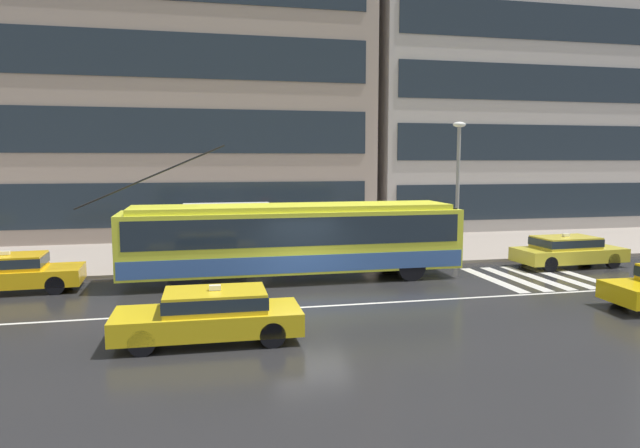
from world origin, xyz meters
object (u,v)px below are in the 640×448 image
object	(u,v)px
bus_shelter	(227,218)
pedestrian_approaching_curb	(292,221)
trolleybus	(294,238)
pedestrian_walking_past	(218,224)
taxi_queued_behind_bus	(10,271)
street_lamp	(458,176)
taxi_oncoming_near	(211,313)
taxi_ahead_of_bus	(568,250)
pedestrian_at_shelter	(173,226)

from	to	relation	value
bus_shelter	pedestrian_approaching_curb	size ratio (longest dim) A/B	1.82
trolleybus	pedestrian_walking_past	xyz separation A→B (m)	(-2.61, 3.74, 0.17)
taxi_queued_behind_bus	pedestrian_approaching_curb	xyz separation A→B (m)	(10.37, 4.48, 0.99)
trolleybus	street_lamp	distance (m)	8.47
trolleybus	street_lamp	xyz separation A→B (m)	(7.76, 2.63, 2.15)
taxi_queued_behind_bus	pedestrian_walking_past	distance (m)	7.98
taxi_oncoming_near	taxi_queued_behind_bus	xyz separation A→B (m)	(-6.46, 6.73, 0.00)
pedestrian_walking_past	trolleybus	bearing A→B (deg)	-55.07
trolleybus	taxi_queued_behind_bus	world-z (taller)	trolleybus
taxi_ahead_of_bus	pedestrian_at_shelter	bearing A→B (deg)	170.00
taxi_queued_behind_bus	pedestrian_at_shelter	xyz separation A→B (m)	(5.24, 2.78, 1.07)
taxi_ahead_of_bus	taxi_queued_behind_bus	world-z (taller)	same
trolleybus	taxi_ahead_of_bus	size ratio (longest dim) A/B	2.97
taxi_ahead_of_bus	street_lamp	world-z (taller)	street_lamp
taxi_oncoming_near	pedestrian_approaching_curb	world-z (taller)	pedestrian_approaching_curb
taxi_oncoming_near	taxi_ahead_of_bus	bearing A→B (deg)	24.44
taxi_oncoming_near	pedestrian_walking_past	world-z (taller)	pedestrian_walking_past
taxi_oncoming_near	pedestrian_at_shelter	world-z (taller)	pedestrian_at_shelter
taxi_queued_behind_bus	street_lamp	distance (m)	17.85
taxi_oncoming_near	pedestrian_walking_past	bearing A→B (deg)	86.77
taxi_oncoming_near	pedestrian_at_shelter	distance (m)	9.64
pedestrian_walking_past	pedestrian_at_shelter	bearing A→B (deg)	-155.11
taxi_oncoming_near	taxi_queued_behind_bus	world-z (taller)	same
taxi_ahead_of_bus	pedestrian_walking_past	distance (m)	14.65
trolleybus	pedestrian_at_shelter	distance (m)	5.29
taxi_queued_behind_bus	pedestrian_walking_past	size ratio (longest dim) A/B	2.30
taxi_queued_behind_bus	street_lamp	size ratio (longest dim) A/B	0.76
pedestrian_approaching_curb	pedestrian_at_shelter	bearing A→B (deg)	-161.66
taxi_oncoming_near	trolleybus	bearing A→B (deg)	64.18
taxi_ahead_of_bus	pedestrian_walking_past	world-z (taller)	pedestrian_walking_past
pedestrian_walking_past	street_lamp	distance (m)	10.62
pedestrian_at_shelter	street_lamp	size ratio (longest dim) A/B	0.34
taxi_oncoming_near	street_lamp	bearing A→B (deg)	40.11
bus_shelter	street_lamp	bearing A→B (deg)	-2.64
pedestrian_walking_past	taxi_queued_behind_bus	bearing A→B (deg)	-152.83
taxi_oncoming_near	pedestrian_walking_past	xyz separation A→B (m)	(0.58, 10.34, 1.02)
taxi_oncoming_near	pedestrian_at_shelter	size ratio (longest dim) A/B	2.27
taxi_ahead_of_bus	taxi_oncoming_near	world-z (taller)	same
trolleybus	pedestrian_approaching_curb	world-z (taller)	trolleybus
trolleybus	pedestrian_approaching_curb	size ratio (longest dim) A/B	6.98
taxi_ahead_of_bus	taxi_oncoming_near	xyz separation A→B (m)	(-14.73, -6.70, -0.00)
pedestrian_at_shelter	pedestrian_approaching_curb	size ratio (longest dim) A/B	1.02
pedestrian_approaching_curb	pedestrian_walking_past	xyz separation A→B (m)	(-3.32, -0.86, 0.03)
taxi_queued_behind_bus	pedestrian_walking_past	bearing A→B (deg)	27.17
trolleybus	pedestrian_at_shelter	bearing A→B (deg)	146.63
taxi_ahead_of_bus	pedestrian_approaching_curb	xyz separation A→B (m)	(-10.83, 4.51, 0.99)
pedestrian_approaching_curb	pedestrian_walking_past	world-z (taller)	pedestrian_approaching_curb
taxi_ahead_of_bus	trolleybus	bearing A→B (deg)	-179.54
trolleybus	street_lamp	size ratio (longest dim) A/B	2.30
trolleybus	bus_shelter	bearing A→B (deg)	126.11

